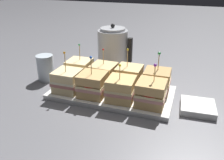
{
  "coord_description": "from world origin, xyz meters",
  "views": [
    {
      "loc": [
        0.28,
        -0.81,
        0.46
      ],
      "look_at": [
        0.0,
        0.0,
        0.07
      ],
      "focal_mm": 38.0,
      "sensor_mm": 36.0,
      "label": 1
    }
  ],
  "objects_px": {
    "sandwich_front_far_right": "(151,93)",
    "kettle_steel": "(113,50)",
    "sandwich_front_center_left": "(93,85)",
    "sandwich_front_center_right": "(121,89)",
    "sandwich_back_far_left": "(80,70)",
    "drinking_glass": "(46,68)",
    "sandwich_back_far_right": "(157,81)",
    "sandwich_back_center_left": "(104,74)",
    "sandwich_back_center_right": "(129,77)",
    "sandwich_front_far_left": "(68,81)",
    "napkin_stack": "(198,107)",
    "serving_platter": "(112,93)"
  },
  "relations": [
    {
      "from": "sandwich_front_center_right",
      "to": "sandwich_back_far_left",
      "type": "height_order",
      "value": "sandwich_back_far_left"
    },
    {
      "from": "sandwich_front_far_right",
      "to": "drinking_glass",
      "type": "xyz_separation_m",
      "value": [
        -0.5,
        0.1,
        -0.0
      ]
    },
    {
      "from": "sandwich_front_center_left",
      "to": "sandwich_back_far_right",
      "type": "bearing_deg",
      "value": 26.35
    },
    {
      "from": "sandwich_back_far_right",
      "to": "drinking_glass",
      "type": "height_order",
      "value": "sandwich_back_far_right"
    },
    {
      "from": "sandwich_front_center_left",
      "to": "sandwich_front_center_right",
      "type": "bearing_deg",
      "value": 1.35
    },
    {
      "from": "sandwich_back_far_right",
      "to": "napkin_stack",
      "type": "relative_size",
      "value": 1.28
    },
    {
      "from": "sandwich_back_far_right",
      "to": "kettle_steel",
      "type": "bearing_deg",
      "value": 140.55
    },
    {
      "from": "sandwich_front_center_right",
      "to": "sandwich_back_center_left",
      "type": "relative_size",
      "value": 0.94
    },
    {
      "from": "sandwich_front_center_right",
      "to": "sandwich_back_far_right",
      "type": "bearing_deg",
      "value": 43.97
    },
    {
      "from": "sandwich_front_far_right",
      "to": "drinking_glass",
      "type": "relative_size",
      "value": 1.33
    },
    {
      "from": "sandwich_front_center_left",
      "to": "sandwich_front_far_right",
      "type": "bearing_deg",
      "value": 0.5
    },
    {
      "from": "sandwich_back_center_left",
      "to": "sandwich_back_far_right",
      "type": "distance_m",
      "value": 0.23
    },
    {
      "from": "sandwich_front_far_right",
      "to": "kettle_steel",
      "type": "height_order",
      "value": "kettle_steel"
    },
    {
      "from": "sandwich_back_far_right",
      "to": "kettle_steel",
      "type": "relative_size",
      "value": 0.7
    },
    {
      "from": "sandwich_back_center_right",
      "to": "sandwich_front_center_right",
      "type": "bearing_deg",
      "value": -89.91
    },
    {
      "from": "sandwich_front_far_left",
      "to": "sandwich_front_center_left",
      "type": "relative_size",
      "value": 1.04
    },
    {
      "from": "sandwich_front_center_left",
      "to": "sandwich_back_far_left",
      "type": "height_order",
      "value": "same"
    },
    {
      "from": "sandwich_front_far_right",
      "to": "sandwich_back_far_left",
      "type": "distance_m",
      "value": 0.36
    },
    {
      "from": "sandwich_back_center_left",
      "to": "kettle_steel",
      "type": "bearing_deg",
      "value": 98.28
    },
    {
      "from": "sandwich_front_far_left",
      "to": "drinking_glass",
      "type": "distance_m",
      "value": 0.19
    },
    {
      "from": "sandwich_front_center_left",
      "to": "sandwich_front_far_right",
      "type": "xyz_separation_m",
      "value": [
        0.23,
        0.0,
        0.0
      ]
    },
    {
      "from": "sandwich_front_far_right",
      "to": "sandwich_back_far_right",
      "type": "height_order",
      "value": "sandwich_back_far_right"
    },
    {
      "from": "sandwich_front_far_left",
      "to": "sandwich_front_far_right",
      "type": "bearing_deg",
      "value": -0.13
    },
    {
      "from": "drinking_glass",
      "to": "sandwich_back_far_left",
      "type": "bearing_deg",
      "value": 6.11
    },
    {
      "from": "sandwich_back_center_left",
      "to": "kettle_steel",
      "type": "relative_size",
      "value": 0.66
    },
    {
      "from": "sandwich_front_center_right",
      "to": "sandwich_back_far_right",
      "type": "height_order",
      "value": "sandwich_back_far_right"
    },
    {
      "from": "sandwich_back_far_left",
      "to": "napkin_stack",
      "type": "bearing_deg",
      "value": -7.78
    },
    {
      "from": "sandwich_front_far_right",
      "to": "sandwich_back_center_left",
      "type": "distance_m",
      "value": 0.25
    },
    {
      "from": "sandwich_front_center_left",
      "to": "sandwich_back_center_left",
      "type": "relative_size",
      "value": 1.05
    },
    {
      "from": "serving_platter",
      "to": "kettle_steel",
      "type": "distance_m",
      "value": 0.3
    },
    {
      "from": "sandwich_front_far_left",
      "to": "sandwich_front_center_left",
      "type": "distance_m",
      "value": 0.11
    },
    {
      "from": "sandwich_front_far_left",
      "to": "sandwich_front_center_right",
      "type": "bearing_deg",
      "value": -0.02
    },
    {
      "from": "kettle_steel",
      "to": "napkin_stack",
      "type": "xyz_separation_m",
      "value": [
        0.42,
        -0.28,
        -0.09
      ]
    },
    {
      "from": "sandwich_back_center_left",
      "to": "napkin_stack",
      "type": "bearing_deg",
      "value": -9.62
    },
    {
      "from": "sandwich_back_far_right",
      "to": "sandwich_front_center_left",
      "type": "bearing_deg",
      "value": -153.65
    },
    {
      "from": "serving_platter",
      "to": "drinking_glass",
      "type": "bearing_deg",
      "value": 173.03
    },
    {
      "from": "sandwich_back_center_left",
      "to": "sandwich_back_far_right",
      "type": "xyz_separation_m",
      "value": [
        0.23,
        -0.0,
        0.0
      ]
    },
    {
      "from": "sandwich_front_far_right",
      "to": "sandwich_back_center_right",
      "type": "xyz_separation_m",
      "value": [
        -0.11,
        0.11,
        -0.0
      ]
    },
    {
      "from": "sandwich_front_far_left",
      "to": "kettle_steel",
      "type": "relative_size",
      "value": 0.72
    },
    {
      "from": "sandwich_front_center_right",
      "to": "sandwich_front_far_right",
      "type": "bearing_deg",
      "value": -0.36
    },
    {
      "from": "serving_platter",
      "to": "sandwich_front_center_right",
      "type": "bearing_deg",
      "value": -45.6
    },
    {
      "from": "sandwich_front_far_right",
      "to": "sandwich_back_far_left",
      "type": "height_order",
      "value": "sandwich_back_far_left"
    },
    {
      "from": "sandwich_back_center_left",
      "to": "sandwich_front_far_right",
      "type": "bearing_deg",
      "value": -26.74
    },
    {
      "from": "sandwich_front_far_left",
      "to": "sandwich_front_center_left",
      "type": "height_order",
      "value": "sandwich_front_far_left"
    },
    {
      "from": "sandwich_front_far_right",
      "to": "kettle_steel",
      "type": "distance_m",
      "value": 0.41
    },
    {
      "from": "sandwich_back_far_left",
      "to": "sandwich_back_center_left",
      "type": "height_order",
      "value": "sandwich_back_far_left"
    },
    {
      "from": "sandwich_front_far_right",
      "to": "sandwich_back_center_right",
      "type": "height_order",
      "value": "sandwich_back_center_right"
    },
    {
      "from": "sandwich_front_center_left",
      "to": "sandwich_front_center_right",
      "type": "distance_m",
      "value": 0.11
    },
    {
      "from": "sandwich_back_far_left",
      "to": "sandwich_back_center_left",
      "type": "distance_m",
      "value": 0.12
    },
    {
      "from": "kettle_steel",
      "to": "sandwich_back_center_right",
      "type": "bearing_deg",
      "value": -55.81
    }
  ]
}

